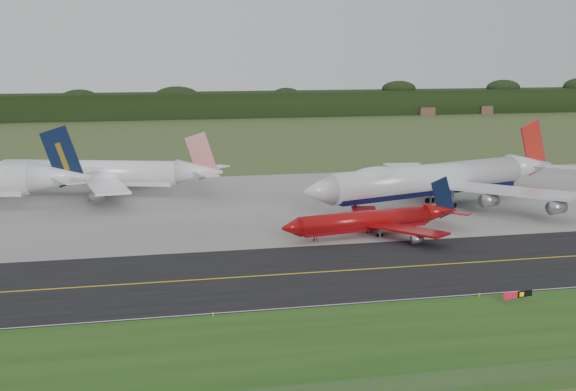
{
  "coord_description": "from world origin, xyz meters",
  "views": [
    {
      "loc": [
        -41.64,
        -116.61,
        33.21
      ],
      "look_at": [
        -10.11,
        22.0,
        7.05
      ],
      "focal_mm": 50.0,
      "sensor_mm": 36.0,
      "label": 1
    }
  ],
  "objects_px": {
    "jet_red_737": "(374,220)",
    "taxiway_sign": "(518,295)",
    "jet_star_tail": "(103,174)",
    "jet_ba_747": "(436,179)"
  },
  "relations": [
    {
      "from": "jet_star_tail",
      "to": "taxiway_sign",
      "type": "xyz_separation_m",
      "value": [
        53.35,
        -93.89,
        -3.84
      ]
    },
    {
      "from": "jet_star_tail",
      "to": "jet_red_737",
      "type": "bearing_deg",
      "value": -47.77
    },
    {
      "from": "jet_star_tail",
      "to": "taxiway_sign",
      "type": "distance_m",
      "value": 108.06
    },
    {
      "from": "jet_red_737",
      "to": "jet_star_tail",
      "type": "relative_size",
      "value": 0.65
    },
    {
      "from": "jet_ba_747",
      "to": "jet_star_tail",
      "type": "distance_m",
      "value": 75.19
    },
    {
      "from": "jet_red_737",
      "to": "taxiway_sign",
      "type": "relative_size",
      "value": 7.89
    },
    {
      "from": "jet_red_737",
      "to": "taxiway_sign",
      "type": "bearing_deg",
      "value": -82.02
    },
    {
      "from": "taxiway_sign",
      "to": "jet_red_737",
      "type": "bearing_deg",
      "value": 97.98
    },
    {
      "from": "jet_ba_747",
      "to": "taxiway_sign",
      "type": "xyz_separation_m",
      "value": [
        -15.69,
        -64.13,
        -4.79
      ]
    },
    {
      "from": "jet_ba_747",
      "to": "jet_star_tail",
      "type": "relative_size",
      "value": 1.22
    }
  ]
}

